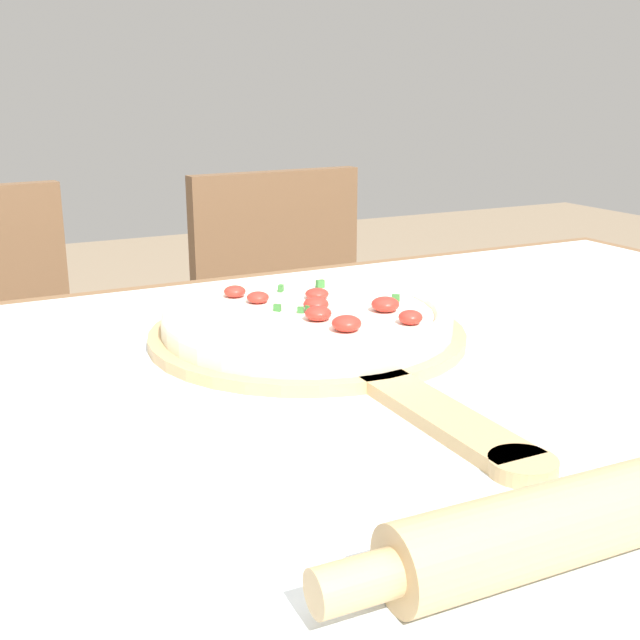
{
  "coord_description": "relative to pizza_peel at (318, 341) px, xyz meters",
  "views": [
    {
      "loc": [
        -0.37,
        -0.6,
        1.04
      ],
      "look_at": [
        -0.01,
        0.11,
        0.81
      ],
      "focal_mm": 45.0,
      "sensor_mm": 36.0,
      "label": 1
    }
  ],
  "objects": [
    {
      "name": "dining_table",
      "position": [
        0.01,
        -0.11,
        -0.11
      ],
      "size": [
        1.44,
        0.95,
        0.77
      ],
      "color": "brown",
      "rests_on": "ground_plane"
    },
    {
      "name": "pizza_peel",
      "position": [
        0.0,
        0.0,
        0.0
      ],
      "size": [
        0.34,
        0.54,
        0.01
      ],
      "color": "tan",
      "rests_on": "towel_cloth"
    },
    {
      "name": "chair_right",
      "position": [
        0.32,
        0.73,
        -0.28
      ],
      "size": [
        0.42,
        0.42,
        0.87
      ],
      "rotation": [
        0.0,
        0.0,
        0.06
      ],
      "color": "brown",
      "rests_on": "ground_plane"
    },
    {
      "name": "towel_cloth",
      "position": [
        0.01,
        -0.11,
        -0.01
      ],
      "size": [
        1.36,
        0.87,
        0.0
      ],
      "color": "silver",
      "rests_on": "dining_table"
    },
    {
      "name": "pizza",
      "position": [
        0.0,
        0.02,
        0.02
      ],
      "size": [
        0.31,
        0.31,
        0.03
      ],
      "color": "beige",
      "rests_on": "pizza_peel"
    }
  ]
}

